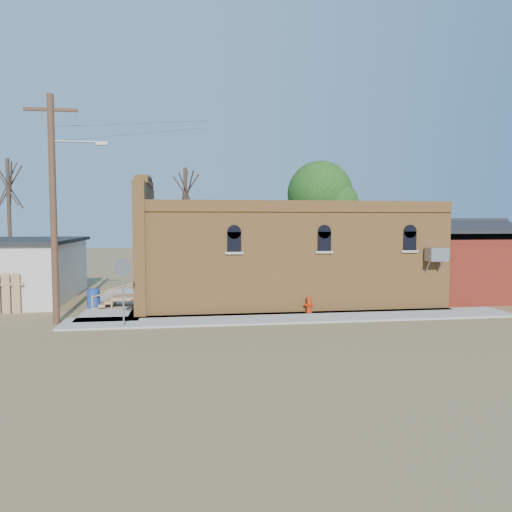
{
  "coord_description": "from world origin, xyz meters",
  "views": [
    {
      "loc": [
        -3.16,
        -19.37,
        4.09
      ],
      "look_at": [
        0.33,
        4.55,
        2.4
      ],
      "focal_mm": 35.0,
      "sensor_mm": 36.0,
      "label": 1
    }
  ],
  "objects": [
    {
      "name": "brick_bar",
      "position": [
        1.64,
        5.49,
        2.34
      ],
      "size": [
        16.4,
        7.97,
        6.3
      ],
      "color": "#BB7739",
      "rests_on": "ground"
    },
    {
      "name": "sidewalk_west",
      "position": [
        -6.3,
        6.0,
        0.04
      ],
      "size": [
        2.6,
        10.0,
        0.08
      ],
      "primitive_type": "cube",
      "color": "#9E9991",
      "rests_on": "ground"
    },
    {
      "name": "utility_pole",
      "position": [
        -8.14,
        1.2,
        4.77
      ],
      "size": [
        3.12,
        0.26,
        9.0
      ],
      "color": "#4A2B1D",
      "rests_on": "ground"
    },
    {
      "name": "trash_barrel",
      "position": [
        -7.3,
        4.31,
        0.52
      ],
      "size": [
        0.76,
        0.76,
        0.88
      ],
      "primitive_type": "cylinder",
      "rotation": [
        0.0,
        0.0,
        0.43
      ],
      "color": "navy",
      "rests_on": "sidewalk_west"
    },
    {
      "name": "stop_sign",
      "position": [
        -5.45,
        0.0,
        2.11
      ],
      "size": [
        0.63,
        0.45,
        2.64
      ],
      "rotation": [
        0.0,
        0.0,
        0.16
      ],
      "color": "gray",
      "rests_on": "sidewalk_south"
    },
    {
      "name": "ground",
      "position": [
        0.0,
        0.0,
        0.0
      ],
      "size": [
        120.0,
        120.0,
        0.0
      ],
      "primitive_type": "plane",
      "color": "olive",
      "rests_on": "ground"
    },
    {
      "name": "sidewalk_south",
      "position": [
        1.5,
        0.9,
        0.04
      ],
      "size": [
        19.0,
        2.2,
        0.08
      ],
      "primitive_type": "cube",
      "color": "#9E9991",
      "rests_on": "ground"
    },
    {
      "name": "tree_leafy",
      "position": [
        6.0,
        13.5,
        5.93
      ],
      "size": [
        4.4,
        4.4,
        8.15
      ],
      "color": "#453227",
      "rests_on": "ground"
    },
    {
      "name": "fire_hydrant",
      "position": [
        2.28,
        1.8,
        0.44
      ],
      "size": [
        0.42,
        0.42,
        0.72
      ],
      "rotation": [
        0.0,
        0.0,
        0.37
      ],
      "color": "#B2270A",
      "rests_on": "sidewalk_south"
    },
    {
      "name": "tree_bare_near",
      "position": [
        -3.0,
        13.0,
        5.96
      ],
      "size": [
        2.8,
        2.8,
        7.65
      ],
      "color": "#453227",
      "rests_on": "ground"
    },
    {
      "name": "tree_bare_far",
      "position": [
        -14.0,
        14.0,
        6.36
      ],
      "size": [
        2.8,
        2.8,
        8.16
      ],
      "color": "#453227",
      "rests_on": "ground"
    },
    {
      "name": "red_shed",
      "position": [
        11.5,
        5.5,
        2.27
      ],
      "size": [
        5.4,
        6.4,
        4.3
      ],
      "color": "#632311",
      "rests_on": "ground"
    }
  ]
}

